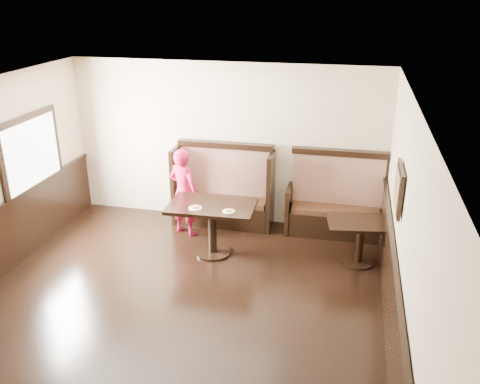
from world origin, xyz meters
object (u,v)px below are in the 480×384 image
(booth_neighbor, at_px, (336,207))
(child, at_px, (184,192))
(table_main, at_px, (212,216))
(booth_main, at_px, (224,195))
(table_neighbor, at_px, (361,232))

(booth_neighbor, xyz_separation_m, child, (-2.49, -0.57, 0.28))
(table_main, relative_size, child, 0.89)
(booth_main, bearing_deg, table_main, -84.69)
(booth_main, xyz_separation_m, table_neighbor, (2.36, -0.96, -0.00))
(booth_main, xyz_separation_m, child, (-0.54, -0.57, 0.23))
(child, bearing_deg, booth_neighbor, -146.94)
(booth_neighbor, bearing_deg, table_main, -147.98)
(table_main, bearing_deg, child, 136.21)
(booth_main, height_order, child, child)
(table_main, bearing_deg, booth_neighbor, 30.16)
(booth_main, distance_m, child, 0.82)
(booth_main, bearing_deg, child, -133.52)
(booth_neighbor, distance_m, table_main, 2.18)
(booth_neighbor, distance_m, table_neighbor, 1.04)
(booth_main, distance_m, table_neighbor, 2.55)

